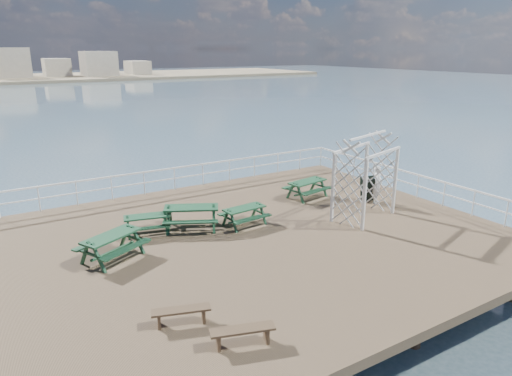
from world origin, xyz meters
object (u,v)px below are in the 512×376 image
object	(u,v)px
picnic_table_a	(112,241)
picnic_table_c	(307,185)
person	(377,185)
picnic_table_d	(147,220)
picnic_table_b	(191,213)
flat_bench_near	(181,313)
trellis_arbor	(365,181)
picnic_table_e	(244,212)
flat_bench_far	(242,332)

from	to	relation	value
picnic_table_a	picnic_table_c	size ratio (longest dim) A/B	1.18
picnic_table_a	person	world-z (taller)	person
picnic_table_d	picnic_table_b	bearing A→B (deg)	-0.59
picnic_table_a	flat_bench_near	size ratio (longest dim) A/B	1.64
picnic_table_a	trellis_arbor	xyz separation A→B (m)	(9.49, -1.37, 0.89)
picnic_table_b	picnic_table_e	bearing A→B (deg)	5.59
flat_bench_far	trellis_arbor	size ratio (longest dim) A/B	0.45
picnic_table_a	person	xyz separation A→B (m)	(11.25, -0.37, 0.23)
picnic_table_e	person	world-z (taller)	person
picnic_table_c	person	size ratio (longest dim) A/B	1.23
trellis_arbor	person	xyz separation A→B (m)	(1.76, 1.00, -0.65)
picnic_table_d	picnic_table_e	distance (m)	3.62
picnic_table_a	picnic_table_e	size ratio (longest dim) A/B	1.38
picnic_table_a	picnic_table_b	distance (m)	3.38
flat_bench_far	person	size ratio (longest dim) A/B	0.92
picnic_table_a	picnic_table_c	distance (m)	9.31
flat_bench_near	person	distance (m)	11.56
picnic_table_b	picnic_table_d	world-z (taller)	picnic_table_b
flat_bench_far	person	distance (m)	11.42
picnic_table_e	flat_bench_far	distance (m)	7.38
picnic_table_c	picnic_table_b	bearing A→B (deg)	177.48
picnic_table_e	flat_bench_far	bearing A→B (deg)	-125.21
picnic_table_a	person	bearing A→B (deg)	-28.34
picnic_table_c	flat_bench_far	world-z (taller)	picnic_table_c
flat_bench_near	flat_bench_far	xyz separation A→B (m)	(0.86, -1.49, 0.01)
picnic_table_e	flat_bench_near	size ratio (longest dim) A/B	1.19
picnic_table_c	flat_bench_near	distance (m)	10.72
picnic_table_b	picnic_table_a	bearing A→B (deg)	-134.44
picnic_table_c	picnic_table_e	bearing A→B (deg)	-170.03
picnic_table_a	flat_bench_near	distance (m)	4.56
picnic_table_b	person	distance (m)	8.18
flat_bench_far	picnic_table_d	bearing A→B (deg)	105.45
picnic_table_a	trellis_arbor	world-z (taller)	trellis_arbor
picnic_table_a	picnic_table_b	world-z (taller)	picnic_table_b
picnic_table_e	trellis_arbor	bearing A→B (deg)	-26.34
picnic_table_e	person	xyz separation A→B (m)	(6.20, -0.73, 0.32)
flat_bench_far	person	xyz separation A→B (m)	(9.91, 5.64, 0.51)
flat_bench_far	picnic_table_b	bearing A→B (deg)	92.88
picnic_table_d	picnic_table_a	bearing A→B (deg)	-123.75
picnic_table_b	flat_bench_far	size ratio (longest dim) A/B	1.64
flat_bench_far	trellis_arbor	bearing A→B (deg)	47.23
picnic_table_d	person	bearing A→B (deg)	2.72
flat_bench_near	picnic_table_a	bearing A→B (deg)	114.04
picnic_table_c	picnic_table_d	world-z (taller)	picnic_table_c
picnic_table_c	person	bearing A→B (deg)	-54.99
picnic_table_b	flat_bench_far	xyz separation A→B (m)	(-1.86, -7.10, -0.30)
picnic_table_a	picnic_table_d	world-z (taller)	picnic_table_a
person	flat_bench_near	bearing A→B (deg)	171.94
picnic_table_c	picnic_table_d	bearing A→B (deg)	173.01
picnic_table_d	trellis_arbor	xyz separation A→B (m)	(7.88, -2.86, 0.99)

